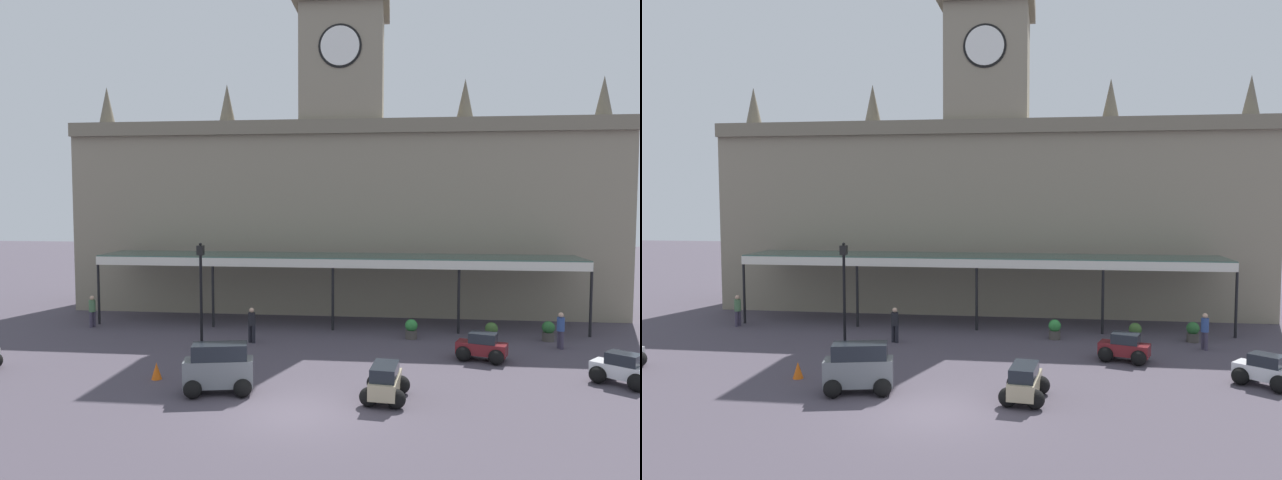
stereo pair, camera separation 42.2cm
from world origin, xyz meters
TOP-DOWN VIEW (x-y plane):
  - ground_plane at (0.00, 0.00)m, footprint 140.00×140.00m
  - station_building at (0.00, 18.47)m, footprint 32.23×5.73m
  - entrance_canopy at (-0.00, 13.42)m, footprint 25.64×3.26m
  - car_grey_van at (-2.97, 1.58)m, footprint 2.55×1.93m
  - car_maroon_sedan at (6.81, 7.07)m, footprint 2.22×1.91m
  - car_white_sedan at (11.44, 4.30)m, footprint 2.24×2.18m
  - car_beige_estate at (2.83, 1.56)m, footprint 1.71×2.34m
  - pedestrian_crossing_forecourt at (-3.54, 8.98)m, footprint 0.36×0.34m
  - pedestrian_beside_cars at (10.65, 9.53)m, footprint 0.34×0.38m
  - pedestrian_near_entrance at (-12.74, 11.39)m, footprint 0.34×0.38m
  - victorian_lamppost at (-5.69, 8.08)m, footprint 0.30×0.30m
  - traffic_cone at (-5.79, 2.92)m, footprint 0.40×0.40m
  - planter_near_kerb at (7.73, 10.42)m, footprint 0.60×0.60m
  - planter_forecourt_centre at (3.98, 10.69)m, footprint 0.60×0.60m
  - planter_by_canopy at (10.48, 11.00)m, footprint 0.60×0.60m

SIDE VIEW (x-z plane):
  - ground_plane at x=0.00m, z-range 0.00..0.00m
  - traffic_cone at x=-5.79m, z-range 0.00..0.64m
  - planter_near_kerb at x=7.73m, z-range 0.01..0.97m
  - planter_forecourt_centre at x=3.98m, z-range 0.01..0.97m
  - planter_by_canopy at x=10.48m, z-range 0.01..0.97m
  - car_maroon_sedan at x=6.81m, z-range -0.09..1.10m
  - car_white_sedan at x=11.44m, z-range -0.09..1.10m
  - car_beige_estate at x=2.83m, z-range -0.07..1.20m
  - car_grey_van at x=-2.97m, z-range -0.08..1.69m
  - pedestrian_crossing_forecourt at x=-3.54m, z-range 0.07..1.74m
  - pedestrian_beside_cars at x=10.65m, z-range 0.07..1.74m
  - pedestrian_near_entrance at x=-12.74m, z-range 0.07..1.74m
  - victorian_lamppost at x=-5.69m, z-range 0.59..5.39m
  - entrance_canopy at x=0.00m, z-range 1.74..5.50m
  - station_building at x=0.00m, z-range -2.95..15.99m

